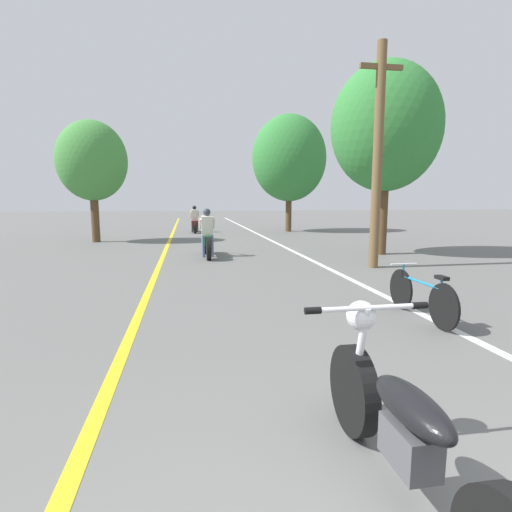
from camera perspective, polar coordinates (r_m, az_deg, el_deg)
The scene contains 10 objects.
lane_stripe_center at distance 14.02m, azimuth -12.83°, elevation 0.75°, with size 0.14×48.00×0.01m, color yellow.
lane_stripe_edge at distance 14.43m, azimuth 4.42°, elevation 1.14°, with size 0.14×48.00×0.01m, color white.
utility_pole at distance 10.68m, azimuth 17.00°, elevation 13.67°, with size 1.10×0.24×5.53m.
roadside_tree_right_near at distance 13.50m, azimuth 18.10°, elevation 17.05°, with size 3.42×3.07×5.92m.
roadside_tree_right_far at distance 22.03m, azimuth 4.76°, elevation 13.73°, with size 3.98×3.58×6.21m.
roadside_tree_left at distance 17.73m, azimuth -22.39°, elevation 12.41°, with size 2.77×2.49×4.88m.
motorcycle_foreground at distance 2.63m, azimuth 20.50°, elevation -22.39°, with size 0.89×2.21×1.04m.
motorcycle_rider_lead at distance 12.27m, azimuth -6.96°, elevation 2.45°, with size 0.50×2.08×1.47m.
motorcycle_rider_far at distance 21.49m, azimuth -8.75°, elevation 4.76°, with size 0.50×2.04×1.41m.
bicycle_parked at distance 6.38m, azimuth 22.48°, elevation -5.22°, with size 0.44×1.74×0.75m.
Camera 1 is at (-0.93, -0.89, 1.75)m, focal length 28.00 mm.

